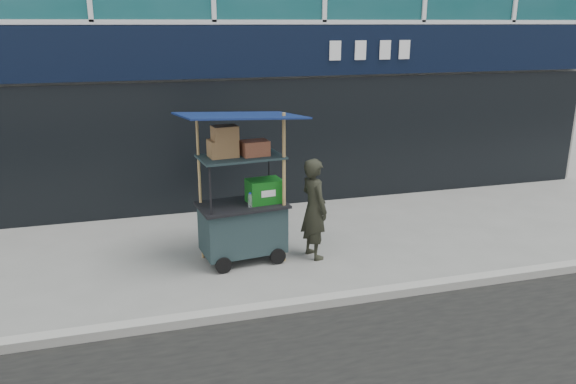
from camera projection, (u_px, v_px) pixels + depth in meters
name	position (u px, v px, depth m)	size (l,w,h in m)	color
ground	(272.00, 305.00, 7.03)	(80.00, 80.00, 0.00)	slate
curb	(276.00, 308.00, 6.83)	(80.00, 0.18, 0.12)	#999891
vendor_cart	(243.00, 209.00, 8.16)	(1.80, 1.37, 2.25)	#1C2C2F
vendor_man	(314.00, 209.00, 8.28)	(0.55, 0.36, 1.52)	black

